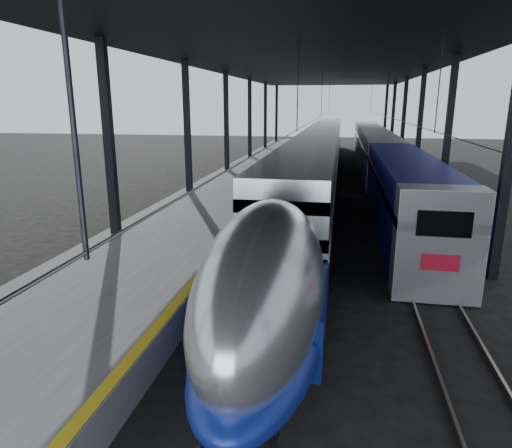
# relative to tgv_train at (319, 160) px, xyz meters

# --- Properties ---
(ground) EXTENTS (160.00, 160.00, 0.00)m
(ground) POSITION_rel_tgv_train_xyz_m (-2.00, -24.99, -2.02)
(ground) COLOR black
(ground) RESTS_ON ground
(platform) EXTENTS (6.00, 80.00, 1.00)m
(platform) POSITION_rel_tgv_train_xyz_m (-5.50, -4.99, -1.52)
(platform) COLOR #4C4C4F
(platform) RESTS_ON ground
(yellow_strip) EXTENTS (0.30, 80.00, 0.01)m
(yellow_strip) POSITION_rel_tgv_train_xyz_m (-2.70, -4.99, -1.01)
(yellow_strip) COLOR gold
(yellow_strip) RESTS_ON platform
(rails) EXTENTS (6.52, 80.00, 0.16)m
(rails) POSITION_rel_tgv_train_xyz_m (2.50, -4.99, -1.94)
(rails) COLOR slate
(rails) RESTS_ON ground
(canopy) EXTENTS (18.00, 75.00, 9.47)m
(canopy) POSITION_rel_tgv_train_xyz_m (-0.10, -4.99, 7.10)
(canopy) COLOR black
(canopy) RESTS_ON ground
(tgv_train) EXTENTS (3.01, 65.20, 4.32)m
(tgv_train) POSITION_rel_tgv_train_xyz_m (0.00, 0.00, 0.00)
(tgv_train) COLOR #B2B5B9
(tgv_train) RESTS_ON ground
(second_train) EXTENTS (2.82, 56.05, 3.88)m
(second_train) POSITION_rel_tgv_train_xyz_m (5.00, 4.30, -0.05)
(second_train) COLOR navy
(second_train) RESTS_ON ground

